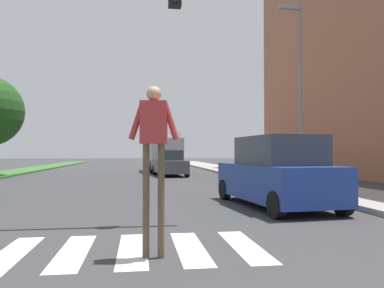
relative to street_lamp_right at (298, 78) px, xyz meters
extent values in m
plane|color=#38383A|center=(-7.54, 13.77, -4.59)|extent=(140.00, 140.00, 0.00)
cube|color=silver|center=(-8.44, -8.90, -4.59)|extent=(0.45, 2.20, 0.01)
cube|color=silver|center=(-7.54, -8.90, -4.59)|extent=(0.45, 2.20, 0.01)
cube|color=silver|center=(-6.64, -8.90, -4.59)|extent=(0.45, 2.20, 0.01)
cube|color=silver|center=(-5.74, -8.90, -4.59)|extent=(0.45, 2.20, 0.01)
cube|color=silver|center=(-4.84, -8.90, -4.59)|extent=(0.45, 2.20, 0.01)
cube|color=#386B2D|center=(-15.48, 11.77, -4.52)|extent=(2.51, 64.00, 0.15)
cube|color=#9E9991|center=(0.60, 11.77, -4.52)|extent=(3.00, 64.00, 0.15)
cylinder|color=slate|center=(0.10, 0.00, -0.69)|extent=(0.14, 0.14, 7.50)
cube|color=gray|center=(-0.40, 0.00, 2.96)|extent=(0.90, 0.24, 0.16)
cylinder|color=brown|center=(-6.23, -9.41, -3.77)|extent=(0.12, 0.12, 1.65)
cylinder|color=brown|center=(-6.44, -9.38, -3.77)|extent=(0.12, 0.12, 1.65)
cube|color=#B23333|center=(-6.33, -9.40, -2.63)|extent=(0.41, 0.30, 0.62)
cylinder|color=#B23333|center=(-6.10, -9.43, -2.60)|extent=(0.28, 0.13, 0.58)
cylinder|color=#B23333|center=(-6.57, -9.36, -2.60)|extent=(0.28, 0.13, 0.58)
sphere|color=tan|center=(-6.33, -9.40, -2.21)|extent=(0.25, 0.25, 0.22)
cube|color=navy|center=(-2.74, -4.64, -3.89)|extent=(2.35, 4.77, 0.96)
cube|color=#2D333D|center=(-2.72, -4.87, -3.02)|extent=(1.91, 2.68, 0.79)
cylinder|color=black|center=(-3.79, -2.89, -4.27)|extent=(0.28, 0.66, 0.64)
cylinder|color=black|center=(-2.06, -2.71, -4.27)|extent=(0.28, 0.66, 0.64)
cylinder|color=black|center=(-3.42, -6.57, -4.27)|extent=(0.28, 0.66, 0.64)
cylinder|color=black|center=(-1.69, -6.40, -4.27)|extent=(0.28, 0.66, 0.64)
cube|color=#474C51|center=(-4.58, 9.53, -3.98)|extent=(2.10, 4.23, 0.79)
cube|color=#2D333D|center=(-4.60, 9.73, -3.26)|extent=(1.68, 1.98, 0.65)
cylinder|color=black|center=(-3.66, 8.02, -4.27)|extent=(0.28, 0.66, 0.64)
cylinder|color=black|center=(-5.20, 7.87, -4.27)|extent=(0.28, 0.66, 0.64)
cylinder|color=black|center=(-3.96, 11.19, -4.27)|extent=(0.28, 0.66, 0.64)
cylinder|color=black|center=(-5.51, 11.04, -4.27)|extent=(0.28, 0.66, 0.64)
cube|color=#B7B7BC|center=(-4.55, 12.64, -3.14)|extent=(2.30, 2.00, 2.20)
cube|color=beige|center=(-4.55, 15.74, -2.84)|extent=(2.30, 4.20, 2.70)
cylinder|color=black|center=(-3.50, 12.64, -4.14)|extent=(0.30, 0.90, 0.90)
cylinder|color=black|center=(-5.60, 12.64, -4.14)|extent=(0.30, 0.90, 0.90)
cylinder|color=black|center=(-3.50, 16.79, -4.14)|extent=(0.30, 0.90, 0.90)
cylinder|color=black|center=(-5.60, 16.79, -4.14)|extent=(0.30, 0.90, 0.90)
camera|label=1|loc=(-6.54, -14.95, -3.07)|focal=35.61mm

